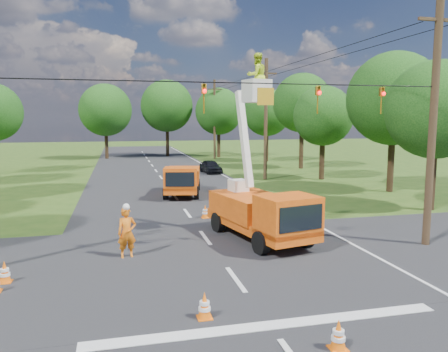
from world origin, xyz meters
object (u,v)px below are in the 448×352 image
object	(u,v)px
ground_worker	(127,233)
traffic_cone_5	(5,272)
tree_right_b	(394,99)
tree_right_d	(302,103)
traffic_cone_3	(242,202)
traffic_cone_2	(205,212)
tree_far_a	(105,110)
pole_right_near	(433,118)
pole_right_far	(215,119)
bucket_truck	(261,201)
traffic_cone_7	(234,185)
second_truck	(182,179)
tree_right_a	(436,110)
tree_right_c	(323,116)
pole_right_mid	(266,119)
tree_far_c	(219,111)
distant_car	(211,167)
traffic_cone_0	(205,306)
tree_right_e	(267,113)
tree_far_b	(167,106)
traffic_cone_1	(338,335)

from	to	relation	value
ground_worker	traffic_cone_5	size ratio (longest dim) A/B	2.65
traffic_cone_5	tree_right_b	distance (m)	26.06
ground_worker	tree_right_d	bearing A→B (deg)	44.78
ground_worker	traffic_cone_3	xyz separation A→B (m)	(6.55, 7.71, -0.58)
traffic_cone_2	tree_far_a	distance (m)	37.15
pole_right_near	tree_right_b	distance (m)	13.71
tree_right_b	tree_far_a	distance (m)	36.89
tree_right_b	tree_right_d	bearing A→B (deg)	90.76
pole_right_far	bucket_truck	bearing A→B (deg)	-99.43
traffic_cone_7	pole_right_far	size ratio (longest dim) A/B	0.07
second_truck	traffic_cone_5	bearing A→B (deg)	-106.40
pole_right_far	tree_right_a	size ratio (longest dim) A/B	1.21
second_truck	tree_right_c	distance (m)	14.30
tree_right_d	traffic_cone_5	bearing A→B (deg)	-128.37
bucket_truck	pole_right_far	xyz separation A→B (m)	(6.27, 37.76, 3.42)
pole_right_mid	tree_far_c	bearing A→B (deg)	87.40
distant_car	tree_right_b	bearing A→B (deg)	-58.10
ground_worker	tree_far_c	bearing A→B (deg)	62.37
traffic_cone_3	tree_right_d	bearing A→B (deg)	57.59
traffic_cone_3	traffic_cone_0	bearing A→B (deg)	-109.70
bucket_truck	tree_right_b	xyz separation A→B (m)	(12.77, 9.76, 4.75)
pole_right_far	tree_far_a	bearing A→B (deg)	167.47
tree_far_c	tree_far_a	bearing A→B (deg)	176.05
traffic_cone_7	tree_right_e	distance (m)	22.74
pole_right_mid	tree_right_a	world-z (taller)	pole_right_mid
pole_right_far	tree_far_b	bearing A→B (deg)	137.73
tree_right_d	tree_far_c	world-z (taller)	tree_right_d
tree_right_e	traffic_cone_1	bearing A→B (deg)	-106.99
traffic_cone_3	tree_right_e	bearing A→B (deg)	68.08
traffic_cone_3	pole_right_near	size ratio (longest dim) A/B	0.07
pole_right_far	traffic_cone_7	bearing A→B (deg)	-99.17
tree_right_a	tree_right_e	world-z (taller)	tree_right_e
ground_worker	traffic_cone_1	distance (m)	8.89
traffic_cone_1	traffic_cone_7	size ratio (longest dim) A/B	1.00
tree_far_a	pole_right_near	bearing A→B (deg)	-72.57
traffic_cone_5	tree_far_b	size ratio (longest dim) A/B	0.07
ground_worker	traffic_cone_3	world-z (taller)	ground_worker
traffic_cone_3	tree_far_c	bearing A→B (deg)	79.37
distant_car	traffic_cone_1	size ratio (longest dim) A/B	5.13
traffic_cone_0	tree_far_b	xyz separation A→B (m)	(4.47, 49.40, 6.45)
second_truck	distant_car	world-z (taller)	second_truck
pole_right_near	tree_right_d	distance (m)	27.77
tree_right_a	tree_far_c	bearing A→B (deg)	96.34
traffic_cone_7	traffic_cone_1	bearing A→B (deg)	-98.88
tree_right_a	tree_right_c	size ratio (longest dim) A/B	1.06
traffic_cone_1	traffic_cone_7	distance (m)	21.83
second_truck	traffic_cone_7	bearing A→B (deg)	28.75
traffic_cone_1	traffic_cone_3	size ratio (longest dim) A/B	1.00
tree_right_b	tree_right_e	distance (m)	23.04
second_truck	tree_right_a	size ratio (longest dim) A/B	0.70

